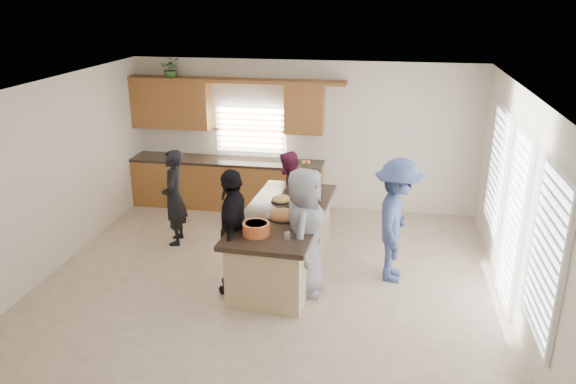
% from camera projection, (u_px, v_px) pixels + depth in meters
% --- Properties ---
extents(floor, '(6.50, 6.50, 0.00)m').
position_uv_depth(floor, '(271.00, 278.00, 8.23)').
color(floor, beige).
rests_on(floor, ground).
extents(room_shell, '(6.52, 6.02, 2.81)m').
position_uv_depth(room_shell, '(270.00, 153.00, 7.59)').
color(room_shell, silver).
rests_on(room_shell, ground).
extents(back_cabinetry, '(4.08, 0.66, 2.46)m').
position_uv_depth(back_cabinetry, '(225.00, 161.00, 10.70)').
color(back_cabinetry, '#97642C').
rests_on(back_cabinetry, ground).
extents(right_wall_glazing, '(0.06, 4.00, 2.25)m').
position_uv_depth(right_wall_glazing, '(516.00, 210.00, 7.11)').
color(right_wall_glazing, white).
rests_on(right_wall_glazing, ground).
extents(island, '(1.28, 2.75, 0.95)m').
position_uv_depth(island, '(284.00, 243.00, 8.30)').
color(island, tan).
rests_on(island, ground).
extents(platter_front, '(0.45, 0.45, 0.18)m').
position_uv_depth(platter_front, '(283.00, 216.00, 7.90)').
color(platter_front, black).
rests_on(platter_front, island).
extents(platter_mid, '(0.47, 0.47, 0.19)m').
position_uv_depth(platter_mid, '(303.00, 205.00, 8.30)').
color(platter_mid, black).
rests_on(platter_mid, island).
extents(platter_back, '(0.33, 0.33, 0.13)m').
position_uv_depth(platter_back, '(281.00, 200.00, 8.52)').
color(platter_back, black).
rests_on(platter_back, island).
extents(salad_bowl, '(0.35, 0.35, 0.17)m').
position_uv_depth(salad_bowl, '(256.00, 228.00, 7.33)').
color(salad_bowl, '#D35726').
rests_on(salad_bowl, island).
extents(clear_cup, '(0.08, 0.08, 0.09)m').
position_uv_depth(clear_cup, '(287.00, 236.00, 7.22)').
color(clear_cup, white).
rests_on(clear_cup, island).
extents(plate_stack, '(0.21, 0.21, 0.06)m').
position_uv_depth(plate_stack, '(301.00, 186.00, 9.09)').
color(plate_stack, '#A180BA').
rests_on(plate_stack, island).
extents(flower_vase, '(0.14, 0.14, 0.43)m').
position_uv_depth(flower_vase, '(306.00, 172.00, 9.13)').
color(flower_vase, silver).
rests_on(flower_vase, island).
extents(potted_plant, '(0.47, 0.44, 0.43)m').
position_uv_depth(potted_plant, '(171.00, 69.00, 10.36)').
color(potted_plant, '#376729').
rests_on(potted_plant, back_cabinetry).
extents(woman_left_back, '(0.50, 0.65, 1.59)m').
position_uv_depth(woman_left_back, '(174.00, 197.00, 9.13)').
color(woman_left_back, black).
rests_on(woman_left_back, ground).
extents(woman_left_mid, '(0.70, 0.82, 1.49)m').
position_uv_depth(woman_left_mid, '(288.00, 195.00, 9.41)').
color(woman_left_mid, maroon).
rests_on(woman_left_mid, ground).
extents(woman_left_front, '(0.57, 1.08, 1.77)m').
position_uv_depth(woman_left_front, '(234.00, 231.00, 7.66)').
color(woman_left_front, black).
rests_on(woman_left_front, ground).
extents(woman_right_back, '(0.78, 1.23, 1.81)m').
position_uv_depth(woman_right_back, '(397.00, 221.00, 7.93)').
color(woman_right_back, '#364777').
rests_on(woman_right_back, ground).
extents(woman_right_front, '(0.59, 0.89, 1.80)m').
position_uv_depth(woman_right_front, '(305.00, 232.00, 7.58)').
color(woman_right_front, gray).
rests_on(woman_right_front, ground).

